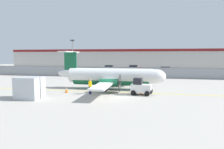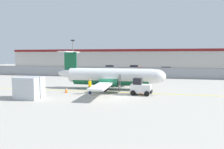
% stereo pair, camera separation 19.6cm
% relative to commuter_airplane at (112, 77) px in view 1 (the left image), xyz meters
% --- Properties ---
extents(ground_plane, '(140.00, 140.00, 0.01)m').
position_rel_commuter_airplane_xyz_m(ground_plane, '(0.93, -2.24, -1.60)').
color(ground_plane, '#ADA89E').
extents(perimeter_fence, '(98.00, 0.10, 2.10)m').
position_rel_commuter_airplane_xyz_m(perimeter_fence, '(0.93, 13.76, -0.49)').
color(perimeter_fence, gray).
rests_on(perimeter_fence, ground).
extents(parking_lot_strip, '(98.00, 17.00, 0.12)m').
position_rel_commuter_airplane_xyz_m(parking_lot_strip, '(0.93, 25.26, -1.54)').
color(parking_lot_strip, '#38383A').
rests_on(parking_lot_strip, ground).
extents(background_building, '(91.00, 8.10, 6.50)m').
position_rel_commuter_airplane_xyz_m(background_building, '(0.93, 43.75, 1.66)').
color(background_building, beige).
rests_on(background_building, ground).
extents(commuter_airplane, '(14.36, 16.02, 4.92)m').
position_rel_commuter_airplane_xyz_m(commuter_airplane, '(0.00, 0.00, 0.00)').
color(commuter_airplane, white).
rests_on(commuter_airplane, ground).
extents(baggage_tug, '(2.45, 1.62, 1.88)m').
position_rel_commuter_airplane_xyz_m(baggage_tug, '(3.81, -3.28, -0.75)').
color(baggage_tug, silver).
rests_on(baggage_tug, ground).
extents(ground_crew_worker, '(0.44, 0.54, 1.70)m').
position_rel_commuter_airplane_xyz_m(ground_crew_worker, '(-1.86, -3.82, -0.65)').
color(ground_crew_worker, '#191E4C').
rests_on(ground_crew_worker, ground).
extents(cargo_container, '(2.44, 2.04, 2.20)m').
position_rel_commuter_airplane_xyz_m(cargo_container, '(-7.13, -7.39, -0.50)').
color(cargo_container, '#B7BCC1').
rests_on(cargo_container, ground).
extents(traffic_cone_near_left, '(0.36, 0.36, 0.64)m').
position_rel_commuter_airplane_xyz_m(traffic_cone_near_left, '(3.85, -2.65, -1.29)').
color(traffic_cone_near_left, orange).
rests_on(traffic_cone_near_left, ground).
extents(traffic_cone_near_right, '(0.36, 0.36, 0.64)m').
position_rel_commuter_airplane_xyz_m(traffic_cone_near_right, '(-4.84, -3.59, -1.29)').
color(traffic_cone_near_right, orange).
rests_on(traffic_cone_near_right, ground).
extents(parked_car_0, '(4.21, 2.02, 1.58)m').
position_rel_commuter_airplane_xyz_m(parked_car_0, '(-13.53, 20.84, -0.71)').
color(parked_car_0, silver).
rests_on(parked_car_0, parking_lot_strip).
extents(parked_car_1, '(4.21, 2.02, 1.58)m').
position_rel_commuter_airplane_xyz_m(parked_car_1, '(-6.71, 29.49, -0.71)').
color(parked_car_1, gray).
rests_on(parked_car_1, parking_lot_strip).
extents(parked_car_2, '(4.21, 2.02, 1.58)m').
position_rel_commuter_airplane_xyz_m(parked_car_2, '(0.18, 31.27, -0.71)').
color(parked_car_2, red).
rests_on(parked_car_2, parking_lot_strip).
extents(parked_car_3, '(4.33, 2.29, 1.58)m').
position_rel_commuter_airplane_xyz_m(parked_car_3, '(8.47, 24.36, -0.71)').
color(parked_car_3, slate).
rests_on(parked_car_3, parking_lot_strip).
extents(parked_car_4, '(4.28, 2.18, 1.58)m').
position_rel_commuter_airplane_xyz_m(parked_car_4, '(13.73, 20.16, -0.71)').
color(parked_car_4, '#19662D').
rests_on(parked_car_4, parking_lot_strip).
extents(apron_light_pole, '(0.70, 0.30, 7.27)m').
position_rel_commuter_airplane_xyz_m(apron_light_pole, '(-9.44, 9.82, 2.70)').
color(apron_light_pole, slate).
rests_on(apron_light_pole, ground).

